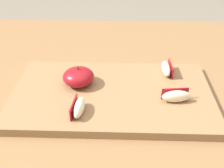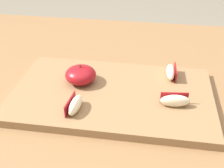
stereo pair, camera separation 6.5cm
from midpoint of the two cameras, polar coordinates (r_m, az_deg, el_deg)
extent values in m
cube|color=brown|center=(0.69, -3.27, -3.04)|extent=(1.36, 0.95, 0.03)
cube|color=olive|center=(0.66, -2.79, -2.22)|extent=(0.45, 0.27, 0.02)
ellipsoid|color=maroon|center=(0.68, -9.32, 1.33)|extent=(0.07, 0.07, 0.04)
cylinder|color=#4C3319|center=(0.67, -9.49, 2.94)|extent=(0.00, 0.00, 0.01)
ellipsoid|color=beige|center=(0.59, -9.56, -4.67)|extent=(0.03, 0.06, 0.03)
cube|color=maroon|center=(0.60, -10.60, -4.57)|extent=(0.01, 0.06, 0.03)
ellipsoid|color=beige|center=(0.63, 9.65, -2.51)|extent=(0.06, 0.03, 0.03)
cube|color=maroon|center=(0.63, 9.42, -1.92)|extent=(0.06, 0.01, 0.03)
ellipsoid|color=beige|center=(0.72, 8.06, 2.94)|extent=(0.02, 0.06, 0.03)
cube|color=maroon|center=(0.73, 8.94, 2.94)|extent=(0.01, 0.06, 0.03)
camera|label=1|loc=(0.03, -92.86, -1.86)|focal=46.57mm
camera|label=2|loc=(0.03, 87.14, 1.86)|focal=46.57mm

